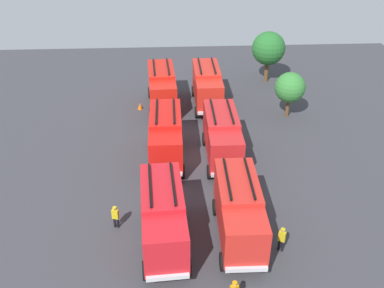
# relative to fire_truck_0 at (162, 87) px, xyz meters

# --- Properties ---
(ground_plane) EXTENTS (56.16, 56.16, 0.00)m
(ground_plane) POSITION_rel_fire_truck_0_xyz_m (9.79, 2.43, -2.15)
(ground_plane) COLOR #38383D
(fire_truck_0) EXTENTS (7.32, 3.07, 3.88)m
(fire_truck_0) POSITION_rel_fire_truck_0_xyz_m (0.00, 0.00, 0.00)
(fire_truck_0) COLOR red
(fire_truck_0) RESTS_ON ground
(fire_truck_1) EXTENTS (7.21, 2.76, 3.88)m
(fire_truck_1) POSITION_rel_fire_truck_0_xyz_m (9.61, 0.35, 0.00)
(fire_truck_1) COLOR red
(fire_truck_1) RESTS_ON ground
(fire_truck_2) EXTENTS (7.33, 3.10, 3.88)m
(fire_truck_2) POSITION_rel_fire_truck_0_xyz_m (19.30, 0.18, 0.00)
(fire_truck_2) COLOR red
(fire_truck_2) RESTS_ON ground
(fire_truck_3) EXTENTS (7.21, 2.78, 3.88)m
(fire_truck_3) POSITION_rel_fire_truck_0_xyz_m (-0.07, 4.47, 0.00)
(fire_truck_3) COLOR red
(fire_truck_3) RESTS_ON ground
(fire_truck_4) EXTENTS (7.21, 2.77, 3.88)m
(fire_truck_4) POSITION_rel_fire_truck_0_xyz_m (9.87, 4.81, 0.00)
(fire_truck_4) COLOR red
(fire_truck_4) RESTS_ON ground
(fire_truck_5) EXTENTS (7.23, 2.84, 3.88)m
(fire_truck_5) POSITION_rel_fire_truck_0_xyz_m (18.95, 4.81, 0.00)
(fire_truck_5) COLOR red
(fire_truck_5) RESTS_ON ground
(firefighter_1) EXTENTS (0.34, 0.47, 1.66)m
(firefighter_1) POSITION_rel_fire_truck_0_xyz_m (17.68, -2.94, -1.23)
(firefighter_1) COLOR black
(firefighter_1) RESTS_ON ground
(firefighter_2) EXTENTS (0.42, 0.48, 1.71)m
(firefighter_2) POSITION_rel_fire_truck_0_xyz_m (20.32, 7.27, -1.19)
(firefighter_2) COLOR black
(firefighter_2) RESTS_ON ground
(tree_0) EXTENTS (3.63, 3.63, 5.63)m
(tree_0) POSITION_rel_fire_truck_0_xyz_m (-5.88, 11.65, 1.63)
(tree_0) COLOR brown
(tree_0) RESTS_ON ground
(tree_1) EXTENTS (2.85, 2.85, 4.41)m
(tree_1) POSITION_rel_fire_truck_0_xyz_m (2.77, 11.95, 0.81)
(tree_1) COLOR brown
(tree_1) RESTS_ON ground
(traffic_cone_0) EXTENTS (0.46, 0.46, 0.66)m
(traffic_cone_0) POSITION_rel_fire_truck_0_xyz_m (0.50, -2.23, -1.82)
(traffic_cone_0) COLOR #F2600C
(traffic_cone_0) RESTS_ON ground
(traffic_cone_1) EXTENTS (0.50, 0.50, 0.71)m
(traffic_cone_1) POSITION_rel_fire_truck_0_xyz_m (14.27, -0.34, -1.80)
(traffic_cone_1) COLOR #F2600C
(traffic_cone_1) RESTS_ON ground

